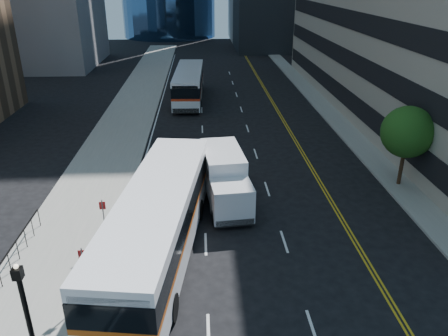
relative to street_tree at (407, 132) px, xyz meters
name	(u,v)px	position (x,y,z in m)	size (l,w,h in m)	color
ground	(281,266)	(-9.00, -8.00, -3.64)	(160.00, 160.00, 0.00)	black
sidewalk_west	(130,113)	(-19.50, 17.00, -3.57)	(5.00, 90.00, 0.15)	gray
sidewalk_east	(327,110)	(0.00, 17.00, -3.57)	(2.00, 90.00, 0.15)	gray
street_tree	(407,132)	(0.00, 0.00, 0.00)	(3.20, 3.20, 5.10)	#332114
lamp_post	(29,322)	(-18.00, -14.00, -0.92)	(0.28, 0.28, 4.56)	black
bus_front	(159,222)	(-14.68, -6.93, -1.71)	(4.85, 14.02, 3.54)	white
bus_rear	(189,84)	(-13.81, 22.08, -1.87)	(3.18, 12.67, 3.24)	white
box_truck	(225,178)	(-11.27, -1.64, -2.04)	(2.81, 6.52, 3.03)	silver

